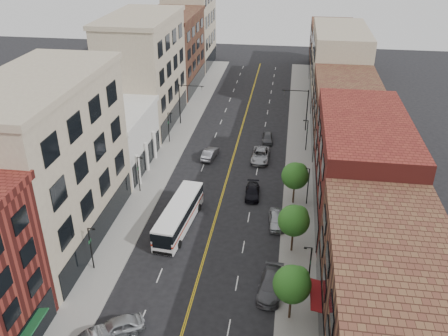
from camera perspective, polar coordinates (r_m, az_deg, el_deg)
The scene contains 31 objects.
sidewalk_left at distance 73.43m, azimuth -6.77°, elevation 1.47°, with size 4.00×110.00×0.15m, color gray.
sidewalk_right at distance 71.21m, azimuth 9.00°, elevation 0.43°, with size 4.00×110.00×0.15m, color gray.
bldg_l_tanoffice at distance 53.75m, azimuth -20.43°, elevation 0.13°, with size 10.00×22.00×18.00m, color tan.
bldg_l_white at distance 70.45m, azimuth -13.28°, elevation 3.24°, with size 10.00×14.00×8.00m, color silver.
bldg_l_far_a at distance 83.76m, azimuth -9.59°, elevation 11.18°, with size 10.00×20.00×18.00m, color tan.
bldg_l_far_b at distance 102.69m, azimuth -6.21°, elevation 13.59°, with size 10.00×20.00×15.00m, color brown.
bldg_l_far_c at distance 119.27m, azimuth -4.11°, elevation 16.88°, with size 10.00×16.00×20.00m, color tan.
bldg_r_near at distance 40.46m, azimuth 19.60°, elevation -16.81°, with size 10.00×26.00×10.00m, color brown.
bldg_r_mid at distance 59.37m, azimuth 16.11°, elevation 0.23°, with size 10.00×22.00×12.00m, color maroon.
bldg_r_far_a at distance 78.88m, azimuth 14.42°, elevation 6.57°, with size 10.00×20.00×10.00m, color brown.
bldg_r_far_b at distance 98.20m, azimuth 13.58°, elevation 12.03°, with size 10.00×22.00×14.00m, color tan.
bldg_r_far_c at distance 117.89m, azimuth 12.85°, elevation 13.91°, with size 10.00×18.00×11.00m, color brown.
tree_r_1 at distance 43.07m, azimuth 8.31°, elevation -13.54°, with size 3.40×3.40×5.59m.
tree_r_2 at distance 51.04m, azimuth 8.50°, elevation -6.16°, with size 3.40×3.40×5.59m.
tree_r_3 at distance 59.63m, azimuth 8.63°, elevation -0.84°, with size 3.40×3.40×5.59m.
lamp_l_1 at distance 50.51m, azimuth -15.70°, elevation -9.03°, with size 0.81×0.55×5.05m.
lamp_l_2 at distance 63.04m, azimuth -10.22°, elevation -0.51°, with size 0.81×0.55×5.05m.
lamp_l_3 at distance 76.86m, azimuth -6.65°, elevation 5.08°, with size 0.81×0.55×5.05m.
lamp_r_1 at distance 46.90m, azimuth 10.24°, elevation -11.57°, with size 0.81×0.55×5.05m.
lamp_r_2 at distance 60.18m, azimuth 10.04°, elevation -1.94°, with size 0.81×0.55×5.05m.
lamp_r_3 at distance 74.54m, azimuth 9.92°, elevation 4.10°, with size 0.81×0.55×5.05m.
signal_mast_left at distance 83.34m, azimuth -4.89°, elevation 8.23°, with size 4.49×0.18×7.20m.
signal_mast_right at distance 81.34m, azimuth 9.48°, elevation 7.45°, with size 4.49×0.18×7.20m.
city_bus at distance 55.93m, azimuth -5.44°, elevation -5.56°, with size 3.63×11.84×3.00m.
car_angle_a at distance 44.57m, azimuth -12.78°, elevation -18.16°, with size 1.94×4.81×1.64m, color #9A9EA1.
car_parked_mid at distance 47.64m, azimuth 5.64°, elevation -13.88°, with size 2.24×5.51×1.60m, color #4D4D52.
car_parked_far at distance 56.84m, azimuth 6.32°, elevation -6.21°, with size 1.80×4.46×1.52m, color #A1A4A8.
car_lane_behind at distance 72.10m, azimuth -1.72°, elevation 1.75°, with size 1.61×4.63×1.53m, color #525157.
car_lane_a at distance 62.30m, azimuth 3.44°, elevation -2.88°, with size 1.84×4.54×1.32m, color black.
car_lane_b at distance 71.70m, azimuth 4.41°, elevation 1.55°, with size 2.64×5.72×1.59m, color #999BA0.
car_lane_c at distance 77.84m, azimuth 5.26°, elevation 3.64°, with size 1.68×4.17×1.42m, color #444549.
Camera 1 is at (8.03, -28.45, 32.34)m, focal length 38.00 mm.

